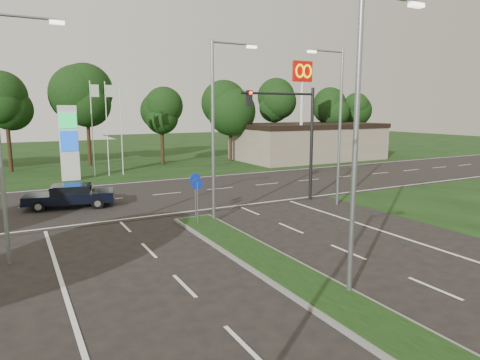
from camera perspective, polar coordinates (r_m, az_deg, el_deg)
name	(u,v)px	position (r m, az deg, el deg)	size (l,w,h in m)	color
verge_far	(82,154)	(59.28, -20.32, 3.33)	(160.00, 50.00, 0.02)	black
cross_road	(153,195)	(29.19, -11.56, -2.02)	(160.00, 12.00, 0.02)	black
median_kerb	(379,327)	(12.39, 18.01, -18.11)	(2.00, 26.00, 0.12)	slate
commercial_building	(308,142)	(49.78, 9.08, 5.05)	(16.00, 9.00, 4.00)	gray
streetlight_median_near	(361,130)	(13.16, 15.85, 6.39)	(2.53, 0.22, 9.00)	gray
streetlight_median_far	(217,122)	(21.50, -3.15, 7.77)	(2.53, 0.22, 9.00)	gray
streetlight_left_far	(4,127)	(17.46, -28.98, 6.23)	(2.53, 0.22, 9.00)	gray
streetlight_right_far	(338,120)	(25.80, 12.87, 7.82)	(2.53, 0.22, 9.00)	gray
traffic_signal	(295,127)	(26.38, 7.31, 7.09)	(5.10, 0.42, 7.00)	black
median_signs	(196,189)	(21.82, -5.89, -1.14)	(1.16, 1.76, 2.38)	gray
gas_pylon	(72,141)	(36.84, -21.53, 4.88)	(5.80, 1.26, 8.00)	silver
mcdonalds_sign	(302,86)	(44.08, 8.30, 12.31)	(2.20, 0.47, 10.40)	silver
treeline_far	(103,97)	(44.17, -17.85, 10.46)	(6.00, 6.00, 9.90)	black
navy_sedan	(70,195)	(26.87, -21.68, -1.91)	(5.21, 3.02, 1.34)	black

